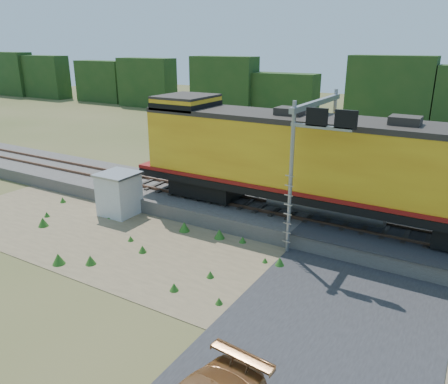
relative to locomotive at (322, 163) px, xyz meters
The scene contains 10 objects.
ground 8.05m from the locomotive, 123.36° to the right, with size 140.00×140.00×0.00m, color #475123.
ballast 5.10m from the locomotive, behind, with size 70.00×5.00×0.80m, color slate.
rails 4.81m from the locomotive, behind, with size 70.00×1.54×0.16m.
dirt_shoulder 8.87m from the locomotive, 137.25° to the right, with size 26.00×8.00×0.03m, color #8C7754.
road 7.03m from the locomotive, 59.89° to the right, with size 7.00×66.00×0.86m.
tree_line_north 32.25m from the locomotive, 97.04° to the left, with size 130.00×3.00×6.50m.
weed_clumps 10.17m from the locomotive, 141.63° to the right, with size 15.00×6.20×0.56m, color #2D681D, non-canonical shape.
locomotive is the anchor object (origin of this frame).
shed 11.03m from the locomotive, 162.80° to the right, with size 2.03×2.03×2.38m.
signal_gantry 1.65m from the locomotive, 98.19° to the right, with size 2.71×6.20×6.83m.
Camera 1 is at (10.23, -13.70, 9.03)m, focal length 35.00 mm.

